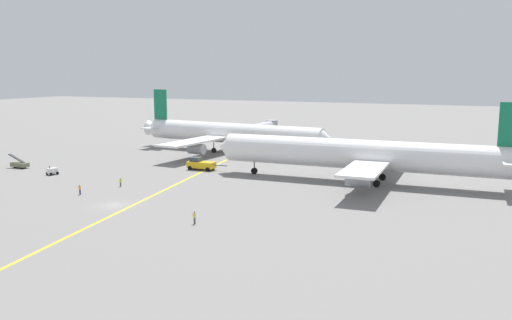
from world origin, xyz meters
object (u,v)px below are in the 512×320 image
object	(u,v)px
gse_gpu_cart_small	(52,171)
gse_belt_loader_portside	(20,164)
ground_crew_wing_walker_right	(80,189)
jet_bridge	(264,127)
pushback_tug	(201,164)
ground_crew_ramp_agent_by_cones	(195,217)
ground_crew_marshaller_foreground	(120,182)
airliner_at_gate_left	(230,133)
airliner_being_pushed	(363,155)

from	to	relation	value
gse_gpu_cart_small	gse_belt_loader_portside	size ratio (longest dim) A/B	0.49
ground_crew_wing_walker_right	jet_bridge	xyz separation A→B (m)	(-0.39, 83.22, 3.08)
pushback_tug	ground_crew_ramp_agent_by_cones	size ratio (longest dim) A/B	5.27
gse_belt_loader_portside	pushback_tug	bearing A→B (deg)	20.90
ground_crew_marshaller_foreground	ground_crew_wing_walker_right	xyz separation A→B (m)	(-2.30, -8.21, 0.09)
gse_belt_loader_portside	ground_crew_wing_walker_right	xyz separation A→B (m)	(30.80, -14.95, 0.07)
ground_crew_ramp_agent_by_cones	ground_crew_wing_walker_right	world-z (taller)	ground_crew_ramp_agent_by_cones
jet_bridge	ground_crew_ramp_agent_by_cones	bearing A→B (deg)	-72.87
gse_gpu_cart_small	ground_crew_ramp_agent_by_cones	world-z (taller)	gse_gpu_cart_small
airliner_at_gate_left	ground_crew_marshaller_foreground	distance (m)	47.61
airliner_at_gate_left	gse_belt_loader_portside	distance (m)	52.10
pushback_tug	gse_belt_loader_portside	size ratio (longest dim) A/B	1.88
airliner_at_gate_left	jet_bridge	xyz separation A→B (m)	(-1.88, 27.60, -1.02)
airliner_at_gate_left	ground_crew_marshaller_foreground	bearing A→B (deg)	-89.02
pushback_tug	ground_crew_wing_walker_right	xyz separation A→B (m)	(-7.32, -29.52, -0.38)
ground_crew_ramp_agent_by_cones	ground_crew_marshaller_foreground	size ratio (longest dim) A/B	1.12
gse_gpu_cart_small	ground_crew_marshaller_foreground	size ratio (longest dim) A/B	1.54
gse_gpu_cart_small	gse_belt_loader_portside	xyz separation A→B (m)	(-12.71, 3.13, 0.03)
ground_crew_ramp_agent_by_cones	ground_crew_wing_walker_right	xyz separation A→B (m)	(-27.61, 7.62, -0.03)
ground_crew_wing_walker_right	jet_bridge	world-z (taller)	jet_bridge
ground_crew_wing_walker_right	jet_bridge	distance (m)	83.28
airliner_at_gate_left	airliner_being_pushed	distance (m)	48.34
pushback_tug	ground_crew_marshaller_foreground	world-z (taller)	pushback_tug
jet_bridge	ground_crew_wing_walker_right	bearing A→B (deg)	-89.73
ground_crew_marshaller_foreground	ground_crew_wing_walker_right	world-z (taller)	ground_crew_wing_walker_right
gse_belt_loader_portside	airliner_being_pushed	bearing A→B (deg)	11.91
pushback_tug	ground_crew_ramp_agent_by_cones	world-z (taller)	pushback_tug
airliner_being_pushed	ground_crew_ramp_agent_by_cones	size ratio (longest dim) A/B	34.66
airliner_at_gate_left	gse_belt_loader_portside	bearing A→B (deg)	-128.45
gse_belt_loader_portside	airliner_at_gate_left	bearing A→B (deg)	51.55
pushback_tug	gse_gpu_cart_small	size ratio (longest dim) A/B	3.85
gse_gpu_cart_small	ground_crew_marshaller_foreground	bearing A→B (deg)	-10.05
ground_crew_wing_walker_right	gse_gpu_cart_small	bearing A→B (deg)	146.83
gse_belt_loader_portside	jet_bridge	size ratio (longest dim) A/B	0.27
ground_crew_wing_walker_right	jet_bridge	size ratio (longest dim) A/B	0.09
gse_gpu_cart_small	ground_crew_marshaller_foreground	distance (m)	20.71
pushback_tug	gse_gpu_cart_small	bearing A→B (deg)	-145.16
ground_crew_marshaller_foreground	jet_bridge	distance (m)	75.13
airliner_being_pushed	ground_crew_marshaller_foreground	bearing A→B (deg)	-151.18
airliner_at_gate_left	ground_crew_wing_walker_right	bearing A→B (deg)	-91.53
airliner_being_pushed	gse_gpu_cart_small	world-z (taller)	airliner_being_pushed
ground_crew_marshaller_foreground	pushback_tug	bearing A→B (deg)	76.74
airliner_being_pushed	ground_crew_wing_walker_right	size ratio (longest dim) A/B	35.59
airliner_being_pushed	ground_crew_wing_walker_right	bearing A→B (deg)	-144.53
ground_crew_wing_walker_right	jet_bridge	bearing A→B (deg)	90.27
pushback_tug	ground_crew_marshaller_foreground	bearing A→B (deg)	-103.26
ground_crew_wing_walker_right	ground_crew_ramp_agent_by_cones	bearing A→B (deg)	-15.42
airliner_at_gate_left	airliner_being_pushed	bearing A→B (deg)	-31.35
airliner_being_pushed	pushback_tug	bearing A→B (deg)	-178.44
airliner_being_pushed	ground_crew_wing_walker_right	xyz separation A→B (m)	(-42.77, -30.48, -4.46)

